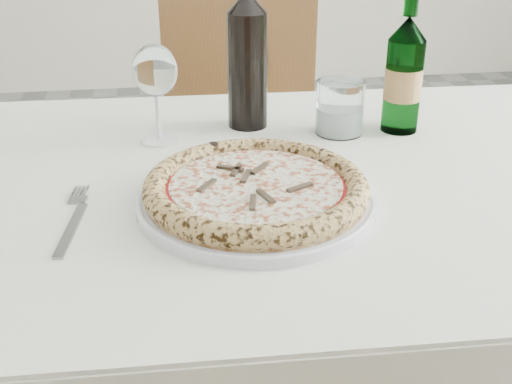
# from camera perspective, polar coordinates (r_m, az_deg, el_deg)

# --- Properties ---
(dining_table) EXTENTS (1.41, 0.86, 0.76)m
(dining_table) POSITION_cam_1_polar(r_m,az_deg,el_deg) (1.01, -0.85, -3.31)
(dining_table) COLOR brown
(dining_table) RESTS_ON floor
(chair_far) EXTENTS (0.44, 0.44, 0.93)m
(chair_far) POSITION_cam_1_polar(r_m,az_deg,el_deg) (1.77, -1.13, 5.32)
(chair_far) COLOR brown
(chair_far) RESTS_ON floor
(plate) EXTENTS (0.32, 0.32, 0.02)m
(plate) POSITION_cam_1_polar(r_m,az_deg,el_deg) (0.87, 0.00, -0.66)
(plate) COLOR silver
(plate) RESTS_ON dining_table
(pizza) EXTENTS (0.30, 0.30, 0.03)m
(pizza) POSITION_cam_1_polar(r_m,az_deg,el_deg) (0.86, -0.00, 0.38)
(pizza) COLOR tan
(pizza) RESTS_ON plate
(fork) EXTENTS (0.03, 0.20, 0.00)m
(fork) POSITION_cam_1_polar(r_m,az_deg,el_deg) (0.87, -15.92, -2.37)
(fork) COLOR slate
(fork) RESTS_ON dining_table
(wine_glass) EXTENTS (0.07, 0.07, 0.17)m
(wine_glass) POSITION_cam_1_polar(r_m,az_deg,el_deg) (1.07, -8.98, 10.40)
(wine_glass) COLOR white
(wine_glass) RESTS_ON dining_table
(tumbler) EXTENTS (0.08, 0.08, 0.09)m
(tumbler) POSITION_cam_1_polar(r_m,az_deg,el_deg) (1.13, 7.44, 7.16)
(tumbler) COLOR white
(tumbler) RESTS_ON dining_table
(beer_bottle) EXTENTS (0.06, 0.06, 0.25)m
(beer_bottle) POSITION_cam_1_polar(r_m,az_deg,el_deg) (1.14, 13.01, 10.10)
(beer_bottle) COLOR #2D6F37
(beer_bottle) RESTS_ON dining_table
(wine_bottle) EXTENTS (0.07, 0.07, 0.29)m
(wine_bottle) POSITION_cam_1_polar(r_m,az_deg,el_deg) (1.13, -0.77, 11.79)
(wine_bottle) COLOR black
(wine_bottle) RESTS_ON dining_table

